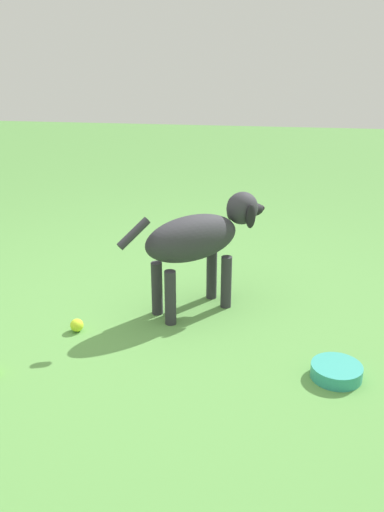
# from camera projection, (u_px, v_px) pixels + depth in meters

# --- Properties ---
(ground) EXTENTS (14.00, 14.00, 0.00)m
(ground) POSITION_uv_depth(u_px,v_px,m) (155.00, 330.00, 2.77)
(ground) COLOR #548C42
(dog) EXTENTS (0.70, 0.63, 0.61)m
(dog) POSITION_uv_depth(u_px,v_px,m) (200.00, 238.00, 2.86)
(dog) COLOR #2D2D33
(dog) RESTS_ON ground
(tennis_ball_2) EXTENTS (0.07, 0.07, 0.07)m
(tennis_ball_2) POSITION_uv_depth(u_px,v_px,m) (77.00, 325.00, 2.75)
(tennis_ball_2) COLOR #C2E52C
(tennis_ball_2) RESTS_ON ground
(water_bowl) EXTENTS (0.22, 0.22, 0.06)m
(water_bowl) POSITION_uv_depth(u_px,v_px,m) (336.00, 371.00, 2.37)
(water_bowl) COLOR teal
(water_bowl) RESTS_ON ground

